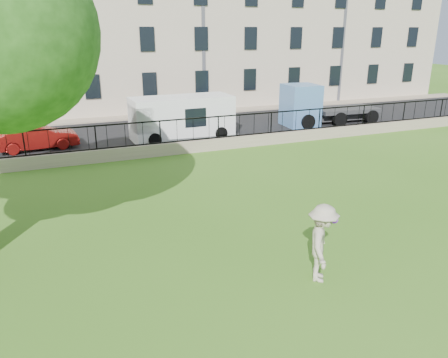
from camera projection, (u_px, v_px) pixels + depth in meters
name	position (u px, v px, depth m)	size (l,w,h in m)	color
ground	(282.00, 279.00, 10.78)	(120.00, 120.00, 0.00)	#3E731B
retaining_wall	(161.00, 149.00, 21.21)	(50.00, 0.40, 0.60)	gray
iron_railing	(160.00, 132.00, 20.93)	(50.00, 0.05, 1.13)	black
street	(141.00, 135.00, 25.42)	(60.00, 9.00, 0.01)	black
sidewalk	(126.00, 118.00, 29.97)	(60.00, 1.40, 0.12)	gray
building_row	(106.00, 14.00, 32.70)	(56.40, 10.40, 13.80)	beige
man	(322.00, 243.00, 10.45)	(1.27, 0.73, 1.96)	#C1B29D
frisbee	(333.00, 220.00, 10.87)	(0.27, 0.27, 0.03)	purple
red_sedan	(37.00, 137.00, 22.11)	(1.37, 3.94, 1.30)	#9E1713
white_van	(182.00, 118.00, 24.25)	(5.58, 2.17, 2.34)	white
blue_truck	(329.00, 104.00, 28.11)	(6.16, 2.19, 2.58)	#598CD1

